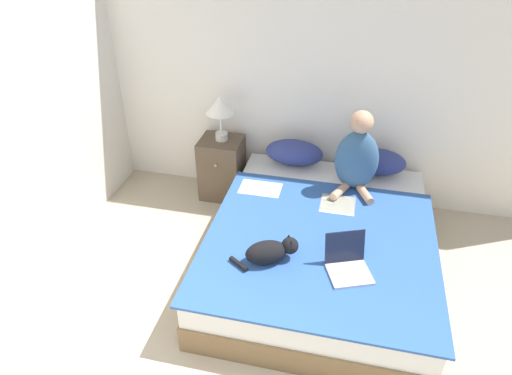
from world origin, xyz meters
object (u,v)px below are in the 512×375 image
(pillow_near, at_px, (294,153))
(pillow_far, at_px, (375,162))
(laptop_open, at_px, (348,264))
(cat_tabby, at_px, (270,251))
(person_sitting, at_px, (357,157))
(nightstand, at_px, (222,168))
(bed, at_px, (321,247))
(table_lamp, at_px, (220,108))

(pillow_near, xyz_separation_m, pillow_far, (0.76, 0.00, 0.00))
(pillow_near, bearing_deg, laptop_open, -66.34)
(pillow_near, bearing_deg, cat_tabby, -87.80)
(pillow_far, height_order, laptop_open, laptop_open)
(person_sitting, height_order, cat_tabby, person_sitting)
(pillow_far, xyz_separation_m, laptop_open, (-0.16, -1.37, -0.07))
(pillow_far, bearing_deg, laptop_open, -96.73)
(person_sitting, bearing_deg, nightstand, 168.49)
(pillow_near, height_order, laptop_open, laptop_open)
(cat_tabby, xyz_separation_m, nightstand, (-0.78, 1.38, -0.22))
(bed, xyz_separation_m, person_sitting, (0.20, 0.62, 0.54))
(cat_tabby, bearing_deg, bed, 29.87)
(nightstand, bearing_deg, bed, -38.53)
(nightstand, bearing_deg, pillow_far, 1.07)
(pillow_far, relative_size, person_sitting, 0.75)
(cat_tabby, distance_m, table_lamp, 1.65)
(pillow_near, distance_m, pillow_far, 0.76)
(pillow_far, distance_m, cat_tabby, 1.57)
(cat_tabby, xyz_separation_m, table_lamp, (-0.77, 1.39, 0.44))
(table_lamp, bearing_deg, cat_tabby, -60.91)
(pillow_far, relative_size, cat_tabby, 1.15)
(bed, xyz_separation_m, nightstand, (-1.11, 0.88, 0.10))
(person_sitting, relative_size, nightstand, 1.17)
(bed, relative_size, table_lamp, 4.76)
(pillow_near, height_order, pillow_far, same)
(cat_tabby, bearing_deg, person_sitting, 37.93)
(cat_tabby, relative_size, nightstand, 0.76)
(pillow_near, height_order, cat_tabby, pillow_near)
(cat_tabby, relative_size, laptop_open, 1.26)
(person_sitting, bearing_deg, pillow_near, 153.23)
(laptop_open, relative_size, nightstand, 0.60)
(pillow_far, relative_size, table_lamp, 1.24)
(cat_tabby, bearing_deg, nightstand, 93.12)
(laptop_open, bearing_deg, cat_tabby, 161.11)
(bed, bearing_deg, person_sitting, 71.76)
(pillow_far, height_order, person_sitting, person_sitting)
(person_sitting, bearing_deg, pillow_far, 58.70)
(table_lamp, bearing_deg, pillow_far, 0.63)
(pillow_near, distance_m, cat_tabby, 1.40)
(laptop_open, bearing_deg, person_sitting, 68.96)
(pillow_far, relative_size, laptop_open, 1.45)
(cat_tabby, distance_m, laptop_open, 0.55)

